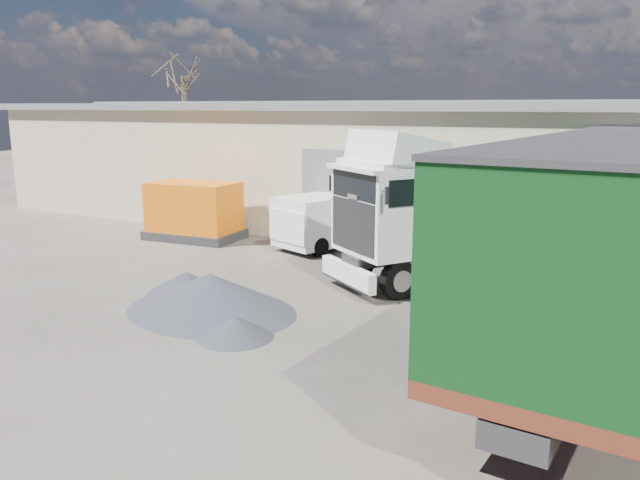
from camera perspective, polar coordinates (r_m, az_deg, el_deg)
The scene contains 8 objects.
ground at distance 14.34m, azimuth -7.26°, elevation -9.11°, with size 120.00×120.00×0.00m, color black.
warehouse at distance 30.31m, azimuth 0.73°, elevation 7.38°, with size 30.60×12.60×5.42m.
bare_tree at distance 40.32m, azimuth -12.43°, elevation 15.77°, with size 4.00×4.00×9.60m.
tractor_unit at distance 18.41m, azimuth 8.53°, elevation 1.79°, with size 5.88×6.91×4.54m.
box_trailer at distance 14.55m, azimuth 25.16°, elevation 1.57°, with size 4.11×13.99×4.58m.
panel_van at distance 23.30m, azimuth 1.21°, elevation 1.87°, with size 3.53×5.22×1.98m.
orange_skip at distance 25.19m, azimuth -11.42°, elevation 2.31°, with size 3.77×2.53×2.25m.
gravel_heap at distance 16.35m, azimuth -10.14°, elevation -4.81°, with size 5.59×5.37×1.00m.
Camera 1 is at (7.78, -10.88, 5.17)m, focal length 35.00 mm.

